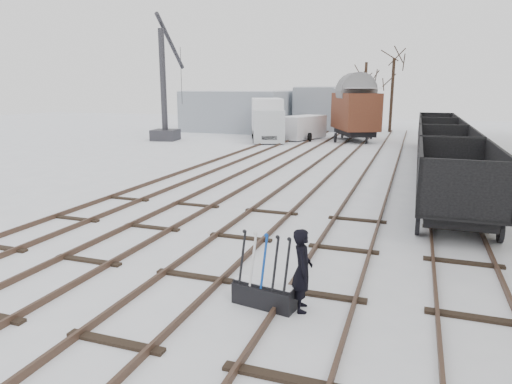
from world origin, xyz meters
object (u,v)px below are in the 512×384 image
box_van_wagon (355,110)px  lorry (267,119)px  freight_wagon_a (455,193)px  worker (302,270)px  panel_van (303,127)px  ground_frame (264,293)px  crane (166,108)px

box_van_wagon → lorry: (-7.13, -1.81, -0.74)m
freight_wagon_a → box_van_wagon: bearing=105.2°
worker → freight_wagon_a: size_ratio=0.28×
box_van_wagon → panel_van: 4.58m
lorry → panel_van: size_ratio=1.62×
worker → panel_van: panel_van is taller
box_van_wagon → ground_frame: bearing=-109.3°
panel_van → lorry: bearing=-133.2°
crane → freight_wagon_a: bearing=-49.0°
worker → crane: (-18.15, 26.06, 1.85)m
box_van_wagon → panel_van: bearing=161.9°
ground_frame → crane: bearing=133.4°
lorry → worker: bearing=-91.4°
lorry → panel_van: (2.81, 1.40, -0.74)m
box_van_wagon → lorry: box_van_wagon is taller
box_van_wagon → panel_van: size_ratio=1.29×
box_van_wagon → lorry: 7.39m
freight_wagon_a → box_van_wagon: 23.93m
freight_wagon_a → box_van_wagon: size_ratio=0.95×
ground_frame → freight_wagon_a: 8.85m
ground_frame → panel_van: 31.20m
ground_frame → box_van_wagon: (-2.27, 30.89, 2.25)m
freight_wagon_a → box_van_wagon: (-6.28, 23.03, 1.58)m
ground_frame → box_van_wagon: 31.06m
worker → crane: bearing=19.4°
worker → lorry: bearing=3.8°
worker → crane: size_ratio=0.16×
box_van_wagon → crane: (-15.13, -4.74, 0.15)m
worker → box_van_wagon: bearing=-9.9°
ground_frame → panel_van: panel_van is taller
lorry → panel_van: bearing=5.8°
lorry → crane: bearing=179.4°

